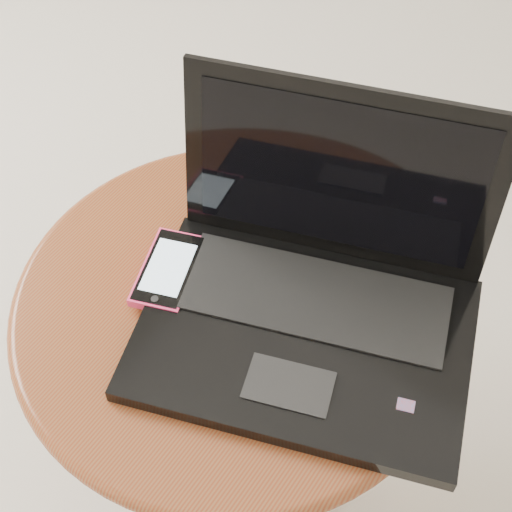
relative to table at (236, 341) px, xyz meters
The scene contains 4 objects.
table is the anchor object (origin of this frame).
laptop 0.17m from the table, 21.95° to the left, with size 0.46×0.41×0.25m.
phone_black 0.13m from the table, behind, with size 0.10×0.12×0.01m.
phone_pink 0.14m from the table, 167.67° to the right, with size 0.10×0.13×0.01m.
Camera 1 is at (0.25, -0.52, 1.21)m, focal length 54.01 mm.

